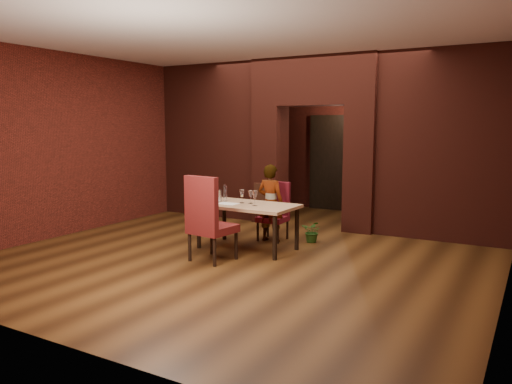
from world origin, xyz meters
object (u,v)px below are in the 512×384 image
wine_glass_c (255,198)px  water_bottle (225,193)px  dining_table (247,227)px  chair_far (273,212)px  wine_glass_b (251,197)px  person_seated (271,203)px  chair_near (213,218)px  wine_bucket (217,196)px  wine_glass_a (242,196)px  potted_plant (313,231)px

wine_glass_c → water_bottle: size_ratio=0.84×
dining_table → chair_far: bearing=86.6°
wine_glass_b → water_bottle: size_ratio=0.75×
chair_far → person_seated: bearing=-90.3°
chair_near → wine_glass_c: size_ratio=5.36×
wine_bucket → chair_near: bearing=-59.6°
chair_near → wine_glass_b: bearing=-90.5°
chair_far → wine_glass_b: size_ratio=4.76×
wine_glass_a → water_bottle: (-0.33, 0.02, 0.03)m
dining_table → wine_glass_b: size_ratio=7.43×
chair_near → person_seated: 1.47m
wine_glass_b → chair_near: bearing=-97.2°
chair_far → potted_plant: chair_far is taller
person_seated → wine_glass_b: bearing=87.9°
chair_near → wine_glass_c: chair_near is taller
person_seated → wine_glass_a: 0.66m
dining_table → water_bottle: 0.68m
wine_glass_b → wine_bucket: bearing=-170.6°
chair_far → wine_glass_b: 0.74m
chair_near → wine_glass_a: (-0.03, 0.86, 0.20)m
wine_glass_c → person_seated: bearing=99.8°
potted_plant → dining_table: bearing=-128.0°
wine_glass_c → wine_bucket: wine_glass_c is taller
wine_glass_c → wine_bucket: size_ratio=1.19×
wine_glass_b → potted_plant: (0.70, 0.85, -0.63)m
wine_glass_c → chair_near: bearing=-111.8°
dining_table → wine_glass_b: wine_glass_b is taller
water_bottle → wine_bucket: bearing=-139.3°
wine_glass_a → water_bottle: size_ratio=0.76×
potted_plant → chair_far: bearing=-164.5°
wine_bucket → wine_glass_c: bearing=-5.8°
wine_bucket → potted_plant: (1.27, 0.94, -0.63)m
chair_far → chair_near: bearing=-97.2°
wine_glass_b → potted_plant: 1.27m
potted_plant → chair_near: bearing=-115.1°
dining_table → wine_glass_a: 0.48m
dining_table → chair_far: (0.06, 0.73, 0.13)m
person_seated → wine_bucket: person_seated is taller
chair_far → wine_glass_a: size_ratio=4.66×
chair_near → water_bottle: bearing=-60.7°
wine_glass_a → wine_glass_c: size_ratio=0.91×
chair_near → chair_far: bearing=-88.9°
chair_near → person_seated: size_ratio=0.96×
chair_near → wine_glass_c: 0.80m
chair_far → wine_bucket: 1.03m
wine_glass_a → water_bottle: bearing=177.1°
person_seated → potted_plant: size_ratio=3.48×
wine_glass_a → wine_glass_b: bearing=10.3°
chair_far → wine_glass_c: (0.13, -0.83, 0.34)m
wine_glass_b → dining_table: bearing=-104.3°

